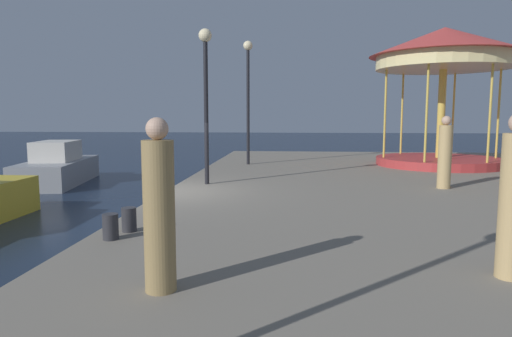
{
  "coord_description": "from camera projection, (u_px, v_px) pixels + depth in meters",
  "views": [
    {
      "loc": [
        3.25,
        -11.03,
        2.71
      ],
      "look_at": [
        2.1,
        2.37,
        1.12
      ],
      "focal_mm": 31.83,
      "sensor_mm": 36.0,
      "label": 1
    }
  ],
  "objects": [
    {
      "name": "person_mid_promenade",
      "position": [
        445.0,
        155.0,
        11.79
      ],
      "size": [
        0.34,
        0.34,
        1.89
      ],
      "color": "tan",
      "rests_on": "quay_dock"
    },
    {
      "name": "lamp_post_mid_promenade",
      "position": [
        206.0,
        79.0,
        12.3
      ],
      "size": [
        0.36,
        0.36,
        4.22
      ],
      "color": "black",
      "rests_on": "quay_dock"
    },
    {
      "name": "bollard_center",
      "position": [
        129.0,
        220.0,
        7.45
      ],
      "size": [
        0.24,
        0.24,
        0.4
      ],
      "primitive_type": "cylinder",
      "color": "#2D2D33",
      "rests_on": "quay_dock"
    },
    {
      "name": "carousel",
      "position": [
        444.0,
        63.0,
        16.85
      ],
      "size": [
        5.45,
        5.45,
        5.13
      ],
      "color": "#B23333",
      "rests_on": "quay_dock"
    },
    {
      "name": "quay_dock",
      "position": [
        442.0,
        212.0,
        10.88
      ],
      "size": [
        13.57,
        26.01,
        0.8
      ],
      "primitive_type": "cube",
      "color": "gray",
      "rests_on": "ground"
    },
    {
      "name": "person_far_corner",
      "position": [
        159.0,
        211.0,
        4.86
      ],
      "size": [
        0.34,
        0.34,
        1.89
      ],
      "color": "#937A4C",
      "rests_on": "quay_dock"
    },
    {
      "name": "bollard_south",
      "position": [
        110.0,
        227.0,
        6.98
      ],
      "size": [
        0.24,
        0.24,
        0.4
      ],
      "primitive_type": "cylinder",
      "color": "#2D2D33",
      "rests_on": "quay_dock"
    },
    {
      "name": "ground_plane",
      "position": [
        166.0,
        222.0,
        11.51
      ],
      "size": [
        120.0,
        120.0,
        0.0
      ],
      "primitive_type": "plane",
      "color": "#162338"
    },
    {
      "name": "lamp_post_far_end",
      "position": [
        248.0,
        82.0,
        17.36
      ],
      "size": [
        0.36,
        0.36,
        4.71
      ],
      "color": "black",
      "rests_on": "quay_dock"
    },
    {
      "name": "motorboat_grey",
      "position": [
        58.0,
        168.0,
        17.95
      ],
      "size": [
        2.7,
        5.14,
        1.69
      ],
      "color": "gray",
      "rests_on": "ground"
    }
  ]
}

